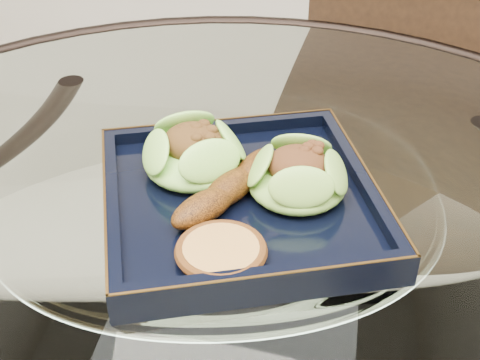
# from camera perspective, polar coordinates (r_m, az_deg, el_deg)

# --- Properties ---
(dining_table) EXTENTS (1.13, 1.13, 0.77)m
(dining_table) POSITION_cam_1_polar(r_m,az_deg,el_deg) (0.78, -1.71, -13.42)
(dining_table) COLOR white
(dining_table) RESTS_ON ground
(dining_chair) EXTENTS (0.47, 0.47, 1.01)m
(dining_chair) POSITION_cam_1_polar(r_m,az_deg,el_deg) (1.22, 13.95, 3.60)
(dining_chair) COLOR #321E10
(dining_chair) RESTS_ON ground
(navy_plate) EXTENTS (0.35, 0.35, 0.02)m
(navy_plate) POSITION_cam_1_polar(r_m,az_deg,el_deg) (0.68, -0.00, -2.07)
(navy_plate) COLOR black
(navy_plate) RESTS_ON dining_table
(lettuce_wrap_left) EXTENTS (0.12, 0.12, 0.04)m
(lettuce_wrap_left) POSITION_cam_1_polar(r_m,az_deg,el_deg) (0.70, -3.94, 2.05)
(lettuce_wrap_left) COLOR #5AA730
(lettuce_wrap_left) RESTS_ON navy_plate
(lettuce_wrap_right) EXTENTS (0.12, 0.12, 0.04)m
(lettuce_wrap_right) POSITION_cam_1_polar(r_m,az_deg,el_deg) (0.67, 4.90, 0.13)
(lettuce_wrap_right) COLOR #5A982C
(lettuce_wrap_right) RESTS_ON navy_plate
(roasted_plantain) EXTENTS (0.09, 0.15, 0.03)m
(roasted_plantain) POSITION_cam_1_polar(r_m,az_deg,el_deg) (0.66, -0.82, -0.63)
(roasted_plantain) COLOR #5F2F0A
(roasted_plantain) RESTS_ON navy_plate
(crumb_patty) EXTENTS (0.08, 0.08, 0.01)m
(crumb_patty) POSITION_cam_1_polar(r_m,az_deg,el_deg) (0.60, -1.63, -6.21)
(crumb_patty) COLOR gold
(crumb_patty) RESTS_ON navy_plate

